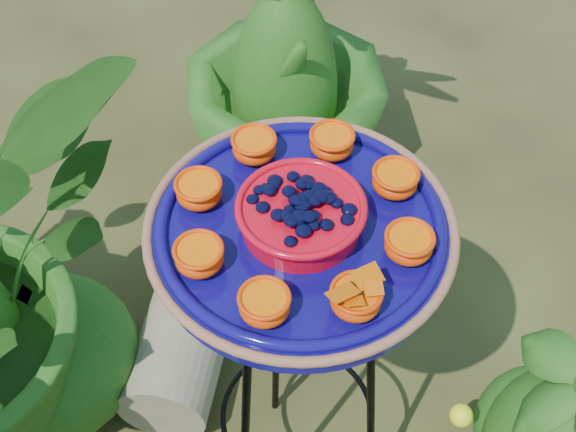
% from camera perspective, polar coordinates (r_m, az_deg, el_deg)
% --- Properties ---
extents(tripod_stand, '(0.41, 0.41, 0.87)m').
position_cam_1_polar(tripod_stand, '(1.49, 0.73, -10.10)').
color(tripod_stand, black).
rests_on(tripod_stand, ground).
extents(feeder_dish, '(0.57, 0.57, 0.10)m').
position_cam_1_polar(feeder_dish, '(1.17, 0.91, -0.79)').
color(feeder_dish, '#0D0861').
rests_on(feeder_dish, tripod_stand).
extents(driftwood_log, '(0.62, 0.59, 0.21)m').
position_cam_1_polar(driftwood_log, '(2.08, -6.66, -6.14)').
color(driftwood_log, gray).
rests_on(driftwood_log, ground).
extents(shrub_back_right, '(0.80, 0.80, 1.01)m').
position_cam_1_polar(shrub_back_right, '(2.13, -0.20, 11.92)').
color(shrub_back_right, '#205416').
rests_on(shrub_back_right, ground).
extents(shrub_front_right, '(0.41, 0.40, 0.66)m').
position_cam_1_polar(shrub_front_right, '(1.75, 19.03, -13.86)').
color(shrub_front_right, '#205416').
rests_on(shrub_front_right, ground).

